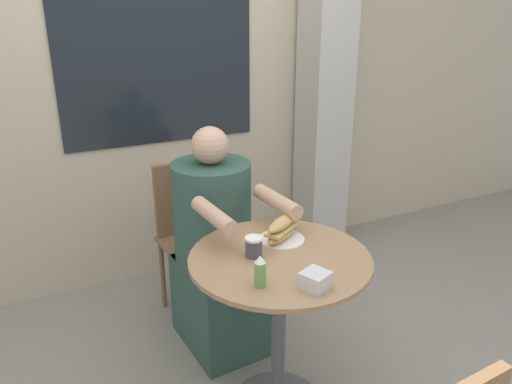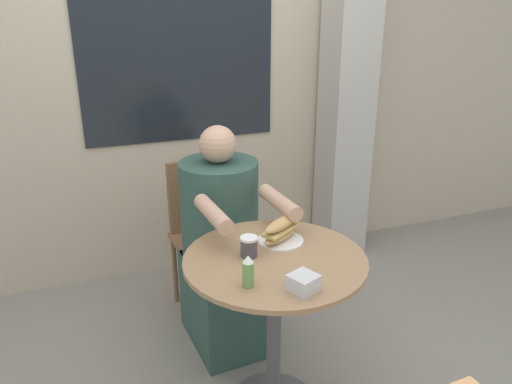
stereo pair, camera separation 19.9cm
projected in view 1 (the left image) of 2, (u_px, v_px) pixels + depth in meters
name	position (u px, v px, depth m)	size (l,w,h in m)	color
storefront_wall	(163.00, 54.00, 2.96)	(8.00, 0.09, 2.80)	#B7A88E
lattice_pillar	(325.00, 82.00, 3.29)	(0.29, 0.29, 2.40)	#B2ADA3
cafe_table	(279.00, 300.00, 2.04)	(0.73, 0.73, 0.75)	#997551
diner_chair	(192.00, 225.00, 2.80)	(0.41, 0.41, 0.87)	brown
seated_diner	(217.00, 256.00, 2.52)	(0.42, 0.71, 1.15)	#2D4C42
sandwich_on_plate	(282.00, 231.00, 2.09)	(0.21, 0.19, 0.10)	white
drink_cup	(254.00, 247.00, 1.96)	(0.07, 0.07, 0.08)	#424247
napkin_box	(315.00, 280.00, 1.74)	(0.12, 0.12, 0.06)	silver
condiment_bottle	(260.00, 272.00, 1.74)	(0.04, 0.04, 0.12)	#66934C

